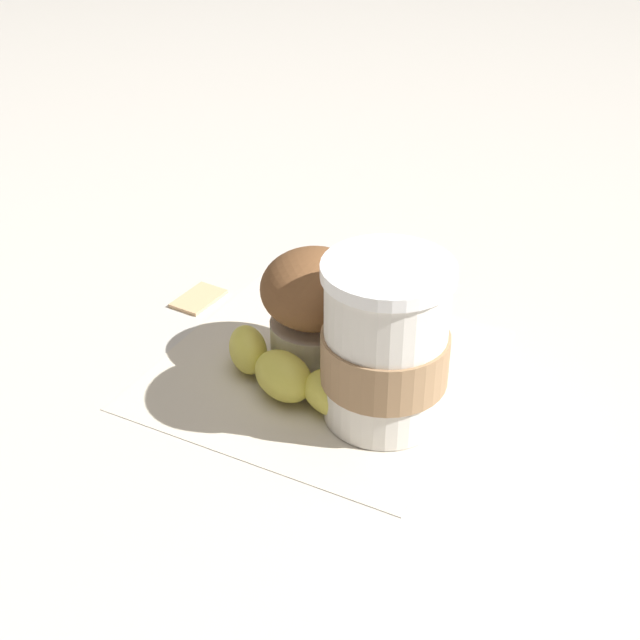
# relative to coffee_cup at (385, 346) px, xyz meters

# --- Properties ---
(ground_plane) EXTENTS (3.00, 3.00, 0.00)m
(ground_plane) POSITION_rel_coffee_cup_xyz_m (0.07, -0.04, -0.06)
(ground_plane) COLOR beige
(paper_napkin) EXTENTS (0.27, 0.27, 0.00)m
(paper_napkin) POSITION_rel_coffee_cup_xyz_m (0.07, -0.04, -0.06)
(paper_napkin) COLOR beige
(paper_napkin) RESTS_ON ground_plane
(coffee_cup) EXTENTS (0.10, 0.10, 0.13)m
(coffee_cup) POSITION_rel_coffee_cup_xyz_m (0.00, 0.00, 0.00)
(coffee_cup) COLOR silver
(coffee_cup) RESTS_ON paper_napkin
(muffin) EXTENTS (0.09, 0.09, 0.10)m
(muffin) POSITION_rel_coffee_cup_xyz_m (0.08, -0.05, -0.01)
(muffin) COLOR white
(muffin) RESTS_ON paper_napkin
(banana) EXTENTS (0.19, 0.08, 0.04)m
(banana) POSITION_rel_coffee_cup_xyz_m (0.06, 0.00, -0.04)
(banana) COLOR #D6CC4C
(banana) RESTS_ON paper_napkin
(sugar_packet) EXTENTS (0.04, 0.05, 0.01)m
(sugar_packet) POSITION_rel_coffee_cup_xyz_m (0.22, -0.09, -0.06)
(sugar_packet) COLOR #E0B27F
(sugar_packet) RESTS_ON ground_plane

